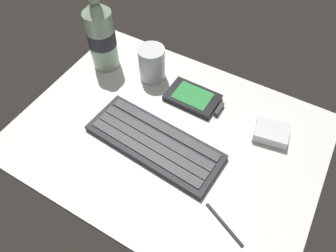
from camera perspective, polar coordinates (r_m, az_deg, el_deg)
The scene contains 7 objects.
ground_plane at distance 67.79cm, azimuth -0.10°, elevation -2.14°, with size 64.00×48.00×2.80cm.
keyboard at distance 65.03cm, azimuth -2.54°, elevation -2.99°, with size 29.76×13.21×1.70cm.
handheld_device at distance 72.78cm, azimuth 4.97°, elevation 5.05°, with size 12.93×7.88×1.50cm.
juice_cup at distance 76.00cm, azimuth -2.98°, elevation 11.20°, with size 6.40×6.40×8.50cm.
water_bottle at distance 77.76cm, azimuth -12.20°, elevation 16.02°, with size 6.73×6.73×20.80cm.
charger_block at distance 69.40cm, azimuth 18.45°, elevation -1.20°, with size 7.00×5.60×2.40cm, color silver.
stylus_pen at distance 58.62cm, azimuth 10.31°, elevation -17.29°, with size 0.70×0.70×9.50cm, color #26262B.
Camera 1 is at (19.11, -33.37, 54.99)cm, focal length 33.18 mm.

